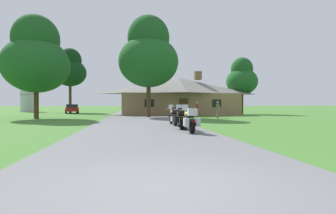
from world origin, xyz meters
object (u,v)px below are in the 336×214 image
motorcycle_orange_second_in_row (181,118)px  bystander_olive_shirt_beside_signpost (218,109)px  tree_by_lodge_front (149,55)px  tree_left_far (70,69)px  tree_left_near (36,57)px  bystander_red_shirt_near_lodge (197,108)px  metal_silo_distant (29,93)px  motorcycle_orange_farthest_in_row (174,116)px  motorcycle_yellow_nearest_to_camera (190,121)px  parked_red_suv_far_left (72,108)px  tree_right_of_lodge (242,78)px

motorcycle_orange_second_in_row → bystander_olive_shirt_beside_signpost: 12.69m
tree_by_lodge_front → tree_left_far: bearing=124.0°
tree_by_lodge_front → tree_left_near: (-10.78, -0.95, -0.71)m
bystander_red_shirt_near_lodge → metal_silo_distant: bearing=-120.7°
motorcycle_orange_farthest_in_row → tree_left_far: 32.08m
motorcycle_orange_farthest_in_row → tree_left_far: (-12.76, 28.68, 6.58)m
motorcycle_orange_farthest_in_row → bystander_red_shirt_near_lodge: (4.54, 12.02, 0.33)m
bystander_olive_shirt_beside_signpost → metal_silo_distant: size_ratio=0.23×
bystander_red_shirt_near_lodge → metal_silo_distant: 36.07m
bystander_red_shirt_near_lodge → tree_by_lodge_front: 7.87m
tree_by_lodge_front → metal_silo_distant: bearing=130.0°
motorcycle_yellow_nearest_to_camera → motorcycle_orange_second_in_row: bearing=92.0°
tree_by_lodge_front → tree_left_near: size_ratio=1.08×
motorcycle_orange_farthest_in_row → tree_left_far: bearing=112.3°
tree_by_lodge_front → parked_red_suv_far_left: bearing=126.7°
metal_silo_distant → tree_left_far: bearing=-39.4°
motorcycle_orange_second_in_row → tree_left_far: tree_left_far is taller
tree_by_lodge_front → motorcycle_yellow_nearest_to_camera: bearing=-86.4°
motorcycle_orange_second_in_row → motorcycle_orange_farthest_in_row: bearing=94.5°
motorcycle_yellow_nearest_to_camera → motorcycle_orange_second_in_row: 1.89m
tree_right_of_lodge → bystander_red_shirt_near_lodge: bearing=-139.8°
motorcycle_yellow_nearest_to_camera → tree_left_near: tree_left_near is taller
motorcycle_orange_farthest_in_row → parked_red_suv_far_left: 28.47m
motorcycle_orange_second_in_row → metal_silo_distant: size_ratio=0.29×
motorcycle_orange_farthest_in_row → tree_left_near: tree_left_near is taller
bystander_red_shirt_near_lodge → parked_red_suv_far_left: 21.49m
motorcycle_orange_second_in_row → tree_right_of_lodge: bearing=63.5°
motorcycle_yellow_nearest_to_camera → bystander_red_shirt_near_lodge: size_ratio=1.23×
tree_left_far → tree_by_lodge_front: bearing=-56.0°
bystander_olive_shirt_beside_signpost → tree_left_far: 27.91m
tree_right_of_lodge → metal_silo_distant: tree_right_of_lodge is taller
tree_left_far → tree_right_of_lodge: tree_left_far is taller
motorcycle_orange_farthest_in_row → bystander_red_shirt_near_lodge: 12.85m
tree_left_far → tree_left_near: tree_left_far is taller
motorcycle_orange_farthest_in_row → tree_left_near: bearing=137.3°
tree_left_far → tree_left_near: size_ratio=1.07×
tree_right_of_lodge → parked_red_suv_far_left: bearing=164.3°
motorcycle_orange_second_in_row → tree_left_far: bearing=116.6°
tree_left_far → parked_red_suv_far_left: tree_left_far is taller
bystander_red_shirt_near_lodge → tree_by_lodge_front: size_ratio=0.16×
motorcycle_orange_second_in_row → tree_right_of_lodge: tree_right_of_lodge is taller
tree_by_lodge_front → metal_silo_distant: size_ratio=1.48×
tree_left_near → tree_right_of_lodge: bearing=19.8°
bystander_red_shirt_near_lodge → tree_right_of_lodge: tree_right_of_lodge is taller
motorcycle_orange_farthest_in_row → tree_by_lodge_front: bearing=92.9°
tree_left_far → motorcycle_yellow_nearest_to_camera: bearing=-68.8°
motorcycle_orange_second_in_row → tree_right_of_lodge: (12.74, 21.40, 4.51)m
motorcycle_orange_second_in_row → metal_silo_distant: metal_silo_distant is taller
tree_by_lodge_front → tree_right_of_lodge: 15.82m
parked_red_suv_far_left → tree_left_near: bearing=-103.6°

